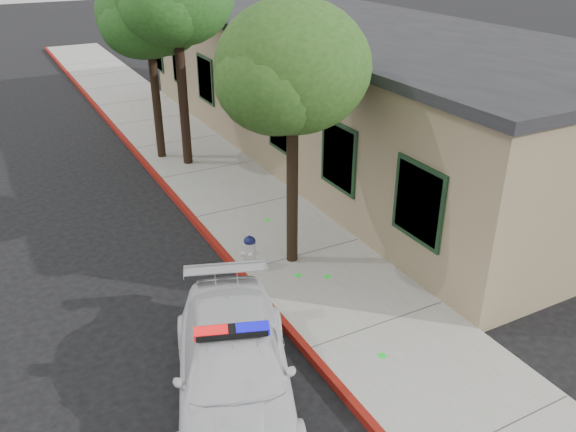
{
  "coord_description": "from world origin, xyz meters",
  "views": [
    {
      "loc": [
        -4.2,
        -7.25,
        6.97
      ],
      "look_at": [
        1.18,
        2.86,
        1.3
      ],
      "focal_mm": 36.68,
      "sensor_mm": 36.0,
      "label": 1
    }
  ],
  "objects_px": {
    "police_car": "(234,368)",
    "street_tree_far": "(150,18)",
    "street_tree_near": "(293,73)",
    "fire_hydrant": "(250,251)",
    "clapboard_building": "(347,87)"
  },
  "relations": [
    {
      "from": "clapboard_building",
      "to": "street_tree_near",
      "type": "bearing_deg",
      "value": -131.39
    },
    {
      "from": "street_tree_near",
      "to": "street_tree_far",
      "type": "bearing_deg",
      "value": 94.23
    },
    {
      "from": "police_car",
      "to": "street_tree_near",
      "type": "relative_size",
      "value": 0.87
    },
    {
      "from": "street_tree_near",
      "to": "street_tree_far",
      "type": "xyz_separation_m",
      "value": [
        -0.58,
        7.88,
        0.11
      ]
    },
    {
      "from": "street_tree_near",
      "to": "street_tree_far",
      "type": "distance_m",
      "value": 7.9
    },
    {
      "from": "clapboard_building",
      "to": "police_car",
      "type": "distance_m",
      "value": 12.58
    },
    {
      "from": "fire_hydrant",
      "to": "street_tree_near",
      "type": "distance_m",
      "value": 3.98
    },
    {
      "from": "police_car",
      "to": "street_tree_far",
      "type": "bearing_deg",
      "value": 98.27
    },
    {
      "from": "clapboard_building",
      "to": "fire_hydrant",
      "type": "height_order",
      "value": "clapboard_building"
    },
    {
      "from": "police_car",
      "to": "fire_hydrant",
      "type": "height_order",
      "value": "police_car"
    },
    {
      "from": "police_car",
      "to": "fire_hydrant",
      "type": "xyz_separation_m",
      "value": [
        1.88,
        3.5,
        -0.14
      ]
    },
    {
      "from": "clapboard_building",
      "to": "police_car",
      "type": "xyz_separation_m",
      "value": [
        -8.23,
        -9.41,
        -1.46
      ]
    },
    {
      "from": "police_car",
      "to": "street_tree_far",
      "type": "relative_size",
      "value": 0.85
    },
    {
      "from": "police_car",
      "to": "fire_hydrant",
      "type": "distance_m",
      "value": 3.98
    },
    {
      "from": "clapboard_building",
      "to": "street_tree_near",
      "type": "height_order",
      "value": "street_tree_near"
    }
  ]
}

